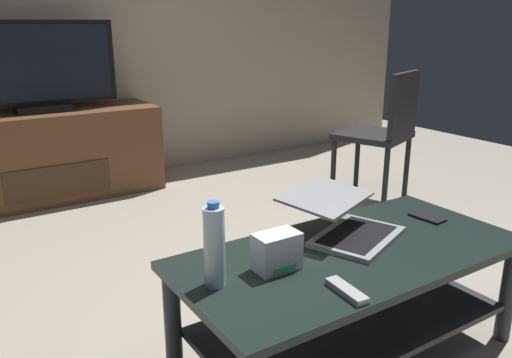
{
  "coord_description": "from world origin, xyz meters",
  "views": [
    {
      "loc": [
        -1.05,
        -1.46,
        1.21
      ],
      "look_at": [
        0.06,
        0.25,
        0.58
      ],
      "focal_mm": 36.08,
      "sensor_mm": 36.0,
      "label": 1
    }
  ],
  "objects_px": {
    "tv_remote": "(347,291)",
    "router_box": "(277,251)",
    "soundbar_remote": "(272,246)",
    "water_bottle_near": "(214,246)",
    "media_cabinet": "(48,155)",
    "laptop": "(344,220)",
    "television": "(38,69)",
    "coffee_table": "(350,283)",
    "cell_phone": "(427,217)",
    "dining_chair": "(384,129)"
  },
  "relations": [
    {
      "from": "tv_remote",
      "to": "router_box",
      "type": "bearing_deg",
      "value": 113.27
    },
    {
      "from": "router_box",
      "to": "soundbar_remote",
      "type": "bearing_deg",
      "value": 60.16
    },
    {
      "from": "water_bottle_near",
      "to": "media_cabinet",
      "type": "bearing_deg",
      "value": 89.81
    },
    {
      "from": "router_box",
      "to": "soundbar_remote",
      "type": "xyz_separation_m",
      "value": [
        0.08,
        0.14,
        -0.05
      ]
    },
    {
      "from": "laptop",
      "to": "soundbar_remote",
      "type": "relative_size",
      "value": 3.06
    },
    {
      "from": "media_cabinet",
      "to": "television",
      "type": "relative_size",
      "value": 1.49
    },
    {
      "from": "soundbar_remote",
      "to": "coffee_table",
      "type": "bearing_deg",
      "value": -57.29
    },
    {
      "from": "cell_phone",
      "to": "tv_remote",
      "type": "bearing_deg",
      "value": -164.05
    },
    {
      "from": "laptop",
      "to": "tv_remote",
      "type": "bearing_deg",
      "value": -131.01
    },
    {
      "from": "media_cabinet",
      "to": "television",
      "type": "xyz_separation_m",
      "value": [
        0.0,
        -0.02,
        0.6
      ]
    },
    {
      "from": "cell_phone",
      "to": "tv_remote",
      "type": "height_order",
      "value": "tv_remote"
    },
    {
      "from": "water_bottle_near",
      "to": "soundbar_remote",
      "type": "xyz_separation_m",
      "value": [
        0.3,
        0.13,
        -0.12
      ]
    },
    {
      "from": "laptop",
      "to": "water_bottle_near",
      "type": "distance_m",
      "value": 0.6
    },
    {
      "from": "dining_chair",
      "to": "cell_phone",
      "type": "distance_m",
      "value": 1.44
    },
    {
      "from": "dining_chair",
      "to": "router_box",
      "type": "bearing_deg",
      "value": -145.89
    },
    {
      "from": "coffee_table",
      "to": "soundbar_remote",
      "type": "height_order",
      "value": "soundbar_remote"
    },
    {
      "from": "television",
      "to": "coffee_table",
      "type": "bearing_deg",
      "value": -78.17
    },
    {
      "from": "dining_chair",
      "to": "cell_phone",
      "type": "bearing_deg",
      "value": -129.2
    },
    {
      "from": "coffee_table",
      "to": "media_cabinet",
      "type": "bearing_deg",
      "value": 101.73
    },
    {
      "from": "cell_phone",
      "to": "soundbar_remote",
      "type": "distance_m",
      "value": 0.71
    },
    {
      "from": "television",
      "to": "tv_remote",
      "type": "relative_size",
      "value": 6.35
    },
    {
      "from": "television",
      "to": "cell_phone",
      "type": "distance_m",
      "value": 2.66
    },
    {
      "from": "media_cabinet",
      "to": "dining_chair",
      "type": "height_order",
      "value": "dining_chair"
    },
    {
      "from": "television",
      "to": "tv_remote",
      "type": "distance_m",
      "value": 2.76
    },
    {
      "from": "tv_remote",
      "to": "soundbar_remote",
      "type": "height_order",
      "value": "same"
    },
    {
      "from": "router_box",
      "to": "soundbar_remote",
      "type": "relative_size",
      "value": 0.93
    },
    {
      "from": "water_bottle_near",
      "to": "tv_remote",
      "type": "relative_size",
      "value": 1.71
    },
    {
      "from": "router_box",
      "to": "water_bottle_near",
      "type": "distance_m",
      "value": 0.23
    },
    {
      "from": "television",
      "to": "water_bottle_near",
      "type": "relative_size",
      "value": 3.72
    },
    {
      "from": "router_box",
      "to": "tv_remote",
      "type": "relative_size",
      "value": 0.93
    },
    {
      "from": "television",
      "to": "dining_chair",
      "type": "distance_m",
      "value": 2.34
    },
    {
      "from": "laptop",
      "to": "coffee_table",
      "type": "bearing_deg",
      "value": -118.14
    },
    {
      "from": "dining_chair",
      "to": "cell_phone",
      "type": "relative_size",
      "value": 6.41
    },
    {
      "from": "television",
      "to": "router_box",
      "type": "distance_m",
      "value": 2.5
    },
    {
      "from": "television",
      "to": "dining_chair",
      "type": "bearing_deg",
      "value": -34.68
    },
    {
      "from": "television",
      "to": "water_bottle_near",
      "type": "xyz_separation_m",
      "value": [
        -0.01,
        -2.44,
        -0.35
      ]
    },
    {
      "from": "media_cabinet",
      "to": "tv_remote",
      "type": "bearing_deg",
      "value": -83.82
    },
    {
      "from": "media_cabinet",
      "to": "tv_remote",
      "type": "relative_size",
      "value": 9.46
    },
    {
      "from": "cell_phone",
      "to": "media_cabinet",
      "type": "bearing_deg",
      "value": 106.43
    },
    {
      "from": "tv_remote",
      "to": "television",
      "type": "bearing_deg",
      "value": 100.88
    },
    {
      "from": "coffee_table",
      "to": "water_bottle_near",
      "type": "distance_m",
      "value": 0.59
    },
    {
      "from": "media_cabinet",
      "to": "soundbar_remote",
      "type": "bearing_deg",
      "value": -82.87
    },
    {
      "from": "router_box",
      "to": "cell_phone",
      "type": "relative_size",
      "value": 1.07
    },
    {
      "from": "laptop",
      "to": "soundbar_remote",
      "type": "distance_m",
      "value": 0.3
    },
    {
      "from": "television",
      "to": "soundbar_remote",
      "type": "height_order",
      "value": "television"
    },
    {
      "from": "coffee_table",
      "to": "dining_chair",
      "type": "distance_m",
      "value": 1.82
    },
    {
      "from": "coffee_table",
      "to": "soundbar_remote",
      "type": "distance_m",
      "value": 0.32
    },
    {
      "from": "television",
      "to": "water_bottle_near",
      "type": "height_order",
      "value": "television"
    },
    {
      "from": "laptop",
      "to": "water_bottle_near",
      "type": "height_order",
      "value": "water_bottle_near"
    },
    {
      "from": "cell_phone",
      "to": "soundbar_remote",
      "type": "xyz_separation_m",
      "value": [
        -0.7,
        0.11,
        0.01
      ]
    }
  ]
}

